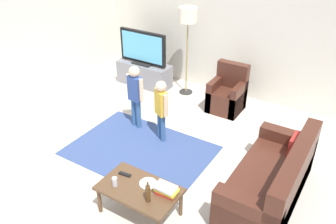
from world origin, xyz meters
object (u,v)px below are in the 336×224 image
(tv, at_px, (143,48))
(book_stack, at_px, (166,190))
(floor_lamp, at_px, (188,20))
(child_near_tv, at_px, (135,91))
(child_center, at_px, (161,106))
(armchair, at_px, (228,95))
(coffee_table, at_px, (139,191))
(couch, at_px, (274,182))
(tv_remote, at_px, (125,174))
(plate, at_px, (148,183))
(soda_can, at_px, (115,182))
(bottle, at_px, (148,193))
(tv_stand, at_px, (144,74))

(tv, xyz_separation_m, book_stack, (2.49, -3.00, -0.37))
(floor_lamp, height_order, child_near_tv, floor_lamp)
(child_near_tv, height_order, child_center, child_near_tv)
(armchair, xyz_separation_m, coffee_table, (0.18, -3.08, 0.07))
(couch, relative_size, child_near_tv, 1.57)
(child_center, xyz_separation_m, tv_remote, (0.38, -1.44, -0.22))
(tv, xyz_separation_m, child_center, (1.47, -1.55, -0.20))
(coffee_table, xyz_separation_m, plate, (0.05, 0.12, 0.06))
(tv_remote, relative_size, plate, 0.77)
(couch, xyz_separation_m, plate, (-1.29, -1.03, 0.14))
(armchair, distance_m, soda_can, 3.21)
(floor_lamp, xyz_separation_m, coffee_table, (1.19, -3.27, -1.17))
(tv, bearing_deg, floor_lamp, 10.19)
(book_stack, relative_size, bottle, 0.99)
(couch, bearing_deg, book_stack, -133.85)
(armchair, bearing_deg, bottle, -82.94)
(floor_lamp, relative_size, child_center, 1.66)
(tv_stand, relative_size, bottle, 4.19)
(armchair, relative_size, bottle, 3.15)
(couch, bearing_deg, armchair, 128.06)
(armchair, height_order, book_stack, armchair)
(floor_lamp, relative_size, child_near_tv, 1.55)
(bottle, bearing_deg, armchair, 97.06)
(book_stack, bearing_deg, couch, 46.15)
(book_stack, bearing_deg, armchair, 99.65)
(tv_stand, height_order, coffee_table, tv_stand)
(couch, bearing_deg, tv_remote, -147.45)
(bottle, distance_m, tv_remote, 0.58)
(floor_lamp, bearing_deg, couch, -40.02)
(couch, bearing_deg, floor_lamp, 139.98)
(tv, relative_size, couch, 0.61)
(tv_stand, relative_size, tv, 1.09)
(tv_stand, distance_m, tv_remote, 3.55)
(tv, relative_size, soda_can, 9.17)
(couch, distance_m, child_center, 2.09)
(child_near_tv, bearing_deg, book_stack, -44.01)
(tv, bearing_deg, tv_stand, 90.00)
(tv_stand, height_order, armchair, armchair)
(book_stack, relative_size, plate, 1.29)
(coffee_table, distance_m, bottle, 0.30)
(coffee_table, distance_m, tv_remote, 0.32)
(bottle, xyz_separation_m, soda_can, (-0.50, 0.00, -0.06))
(child_near_tv, bearing_deg, tv_stand, 120.77)
(couch, distance_m, bottle, 1.71)
(tv_stand, relative_size, armchair, 1.33)
(couch, distance_m, tv_remote, 1.95)
(book_stack, height_order, plate, book_stack)
(tv_remote, bearing_deg, tv_stand, 114.25)
(coffee_table, relative_size, tv_remote, 5.88)
(tv_stand, height_order, plate, tv_stand)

